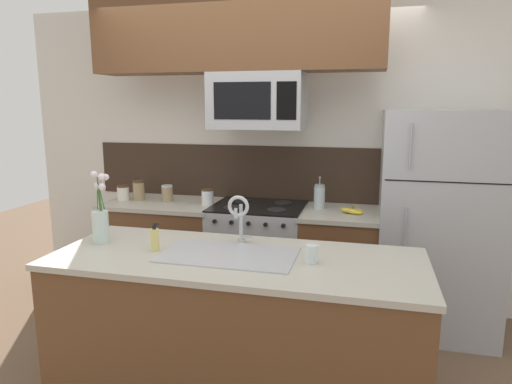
{
  "coord_description": "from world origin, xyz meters",
  "views": [
    {
      "loc": [
        0.89,
        -2.7,
        1.75
      ],
      "look_at": [
        0.14,
        0.27,
        1.16
      ],
      "focal_mm": 32.0,
      "sensor_mm": 36.0,
      "label": 1
    }
  ],
  "objects_px": {
    "refrigerator": "(438,223)",
    "storage_jar_short": "(167,193)",
    "storage_jar_squat": "(208,197)",
    "flower_vase": "(101,220)",
    "banana_bunch": "(352,211)",
    "storage_jar_medium": "(139,190)",
    "dish_soap_bottle": "(155,239)",
    "drinking_glass": "(312,254)",
    "french_press": "(319,197)",
    "microwave": "(258,101)",
    "sink_faucet": "(239,213)",
    "storage_jar_tall": "(123,193)",
    "stove_range": "(258,258)"
  },
  "relations": [
    {
      "from": "refrigerator",
      "to": "storage_jar_short",
      "type": "xyz_separation_m",
      "value": [
        -2.24,
        0.0,
        0.13
      ]
    },
    {
      "from": "storage_jar_squat",
      "to": "flower_vase",
      "type": "height_order",
      "value": "flower_vase"
    },
    {
      "from": "refrigerator",
      "to": "banana_bunch",
      "type": "distance_m",
      "value": 0.65
    },
    {
      "from": "refrigerator",
      "to": "storage_jar_short",
      "type": "height_order",
      "value": "refrigerator"
    },
    {
      "from": "storage_jar_medium",
      "to": "dish_soap_bottle",
      "type": "height_order",
      "value": "storage_jar_medium"
    },
    {
      "from": "refrigerator",
      "to": "drinking_glass",
      "type": "distance_m",
      "value": 1.52
    },
    {
      "from": "banana_bunch",
      "to": "french_press",
      "type": "xyz_separation_m",
      "value": [
        -0.27,
        0.12,
        0.08
      ]
    },
    {
      "from": "french_press",
      "to": "drinking_glass",
      "type": "xyz_separation_m",
      "value": [
        0.11,
        -1.32,
        -0.05
      ]
    },
    {
      "from": "dish_soap_bottle",
      "to": "flower_vase",
      "type": "distance_m",
      "value": 0.4
    },
    {
      "from": "storage_jar_medium",
      "to": "banana_bunch",
      "type": "bearing_deg",
      "value": -2.09
    },
    {
      "from": "banana_bunch",
      "to": "flower_vase",
      "type": "xyz_separation_m",
      "value": [
        -1.47,
        -1.14,
        0.12
      ]
    },
    {
      "from": "microwave",
      "to": "sink_faucet",
      "type": "height_order",
      "value": "microwave"
    },
    {
      "from": "storage_jar_tall",
      "to": "flower_vase",
      "type": "relative_size",
      "value": 0.3
    },
    {
      "from": "storage_jar_tall",
      "to": "banana_bunch",
      "type": "height_order",
      "value": "storage_jar_tall"
    },
    {
      "from": "stove_range",
      "to": "dish_soap_bottle",
      "type": "height_order",
      "value": "dish_soap_bottle"
    },
    {
      "from": "french_press",
      "to": "flower_vase",
      "type": "height_order",
      "value": "flower_vase"
    },
    {
      "from": "banana_bunch",
      "to": "flower_vase",
      "type": "distance_m",
      "value": 1.87
    },
    {
      "from": "storage_jar_short",
      "to": "banana_bunch",
      "type": "relative_size",
      "value": 0.76
    },
    {
      "from": "sink_faucet",
      "to": "banana_bunch",
      "type": "bearing_deg",
      "value": 56.8
    },
    {
      "from": "storage_jar_short",
      "to": "flower_vase",
      "type": "height_order",
      "value": "flower_vase"
    },
    {
      "from": "storage_jar_squat",
      "to": "french_press",
      "type": "relative_size",
      "value": 0.51
    },
    {
      "from": "storage_jar_tall",
      "to": "storage_jar_squat",
      "type": "distance_m",
      "value": 0.8
    },
    {
      "from": "stove_range",
      "to": "french_press",
      "type": "height_order",
      "value": "french_press"
    },
    {
      "from": "microwave",
      "to": "banana_bunch",
      "type": "xyz_separation_m",
      "value": [
        0.77,
        -0.04,
        -0.84
      ]
    },
    {
      "from": "storage_jar_tall",
      "to": "sink_faucet",
      "type": "distance_m",
      "value": 1.71
    },
    {
      "from": "drinking_glass",
      "to": "banana_bunch",
      "type": "bearing_deg",
      "value": 82.12
    },
    {
      "from": "storage_jar_medium",
      "to": "sink_faucet",
      "type": "xyz_separation_m",
      "value": [
        1.23,
        -1.04,
        0.11
      ]
    },
    {
      "from": "storage_jar_short",
      "to": "french_press",
      "type": "distance_m",
      "value": 1.33
    },
    {
      "from": "storage_jar_tall",
      "to": "dish_soap_bottle",
      "type": "bearing_deg",
      "value": -53.37
    },
    {
      "from": "french_press",
      "to": "sink_faucet",
      "type": "relative_size",
      "value": 0.87
    },
    {
      "from": "sink_faucet",
      "to": "refrigerator",
      "type": "bearing_deg",
      "value": 39.48
    },
    {
      "from": "storage_jar_medium",
      "to": "stove_range",
      "type": "bearing_deg",
      "value": -0.44
    },
    {
      "from": "banana_bunch",
      "to": "storage_jar_medium",
      "type": "bearing_deg",
      "value": 177.91
    },
    {
      "from": "sink_faucet",
      "to": "stove_range",
      "type": "bearing_deg",
      "value": 97.46
    },
    {
      "from": "refrigerator",
      "to": "storage_jar_short",
      "type": "relative_size",
      "value": 11.92
    },
    {
      "from": "microwave",
      "to": "banana_bunch",
      "type": "distance_m",
      "value": 1.14
    },
    {
      "from": "refrigerator",
      "to": "drinking_glass",
      "type": "xyz_separation_m",
      "value": [
        -0.81,
        -1.28,
        0.11
      ]
    },
    {
      "from": "stove_range",
      "to": "sink_faucet",
      "type": "distance_m",
      "value": 1.23
    },
    {
      "from": "storage_jar_tall",
      "to": "drinking_glass",
      "type": "relative_size",
      "value": 1.28
    },
    {
      "from": "storage_jar_tall",
      "to": "storage_jar_short",
      "type": "bearing_deg",
      "value": 6.89
    },
    {
      "from": "stove_range",
      "to": "french_press",
      "type": "distance_m",
      "value": 0.74
    },
    {
      "from": "storage_jar_short",
      "to": "flower_vase",
      "type": "bearing_deg",
      "value": -83.89
    },
    {
      "from": "storage_jar_medium",
      "to": "dish_soap_bottle",
      "type": "distance_m",
      "value": 1.5
    },
    {
      "from": "storage_jar_tall",
      "to": "banana_bunch",
      "type": "distance_m",
      "value": 2.01
    },
    {
      "from": "french_press",
      "to": "microwave",
      "type": "bearing_deg",
      "value": -170.77
    },
    {
      "from": "stove_range",
      "to": "storage_jar_squat",
      "type": "height_order",
      "value": "storage_jar_squat"
    },
    {
      "from": "sink_faucet",
      "to": "flower_vase",
      "type": "xyz_separation_m",
      "value": [
        -0.84,
        -0.17,
        -0.06
      ]
    },
    {
      "from": "storage_jar_tall",
      "to": "storage_jar_squat",
      "type": "relative_size",
      "value": 0.97
    },
    {
      "from": "storage_jar_squat",
      "to": "french_press",
      "type": "height_order",
      "value": "french_press"
    },
    {
      "from": "storage_jar_short",
      "to": "sink_faucet",
      "type": "bearing_deg",
      "value": -47.54
    }
  ]
}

